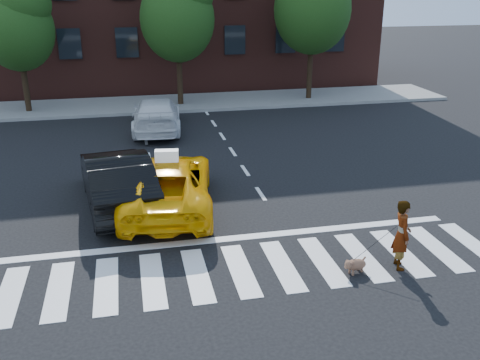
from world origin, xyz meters
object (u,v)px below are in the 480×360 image
at_px(black_sedan, 117,179).
at_px(woman, 402,234).
at_px(tree_left, 17,20).
at_px(dog, 355,265).
at_px(tree_mid, 178,9).
at_px(taxi, 168,183).
at_px(white_suv, 157,115).

distance_m(black_sedan, woman, 8.08).
relative_size(tree_left, black_sedan, 1.29).
height_order(woman, dog, woman).
bearing_deg(woman, tree_mid, 21.89).
bearing_deg(tree_mid, woman, -80.07).
relative_size(tree_mid, taxi, 1.33).
relative_size(tree_left, dog, 10.29).
distance_m(white_suv, woman, 13.91).
height_order(tree_left, dog, tree_left).
height_order(tree_mid, dog, tree_mid).
bearing_deg(tree_mid, black_sedan, -104.44).
bearing_deg(taxi, woman, 144.22).
bearing_deg(tree_left, dog, -61.83).
bearing_deg(woman, black_sedan, 63.43).
bearing_deg(white_suv, tree_left, -32.26).
xyz_separation_m(tree_mid, black_sedan, (-3.24, -12.58, -4.02)).
height_order(tree_mid, white_suv, tree_mid).
xyz_separation_m(tree_left, white_suv, (5.94, -4.50, -3.72)).
bearing_deg(dog, white_suv, 83.84).
bearing_deg(black_sedan, white_suv, -109.38).
height_order(black_sedan, white_suv, black_sedan).
bearing_deg(black_sedan, dog, 127.96).
xyz_separation_m(black_sedan, white_suv, (1.68, 8.08, -0.11)).
distance_m(woman, dog, 1.28).
relative_size(tree_left, woman, 3.91).
bearing_deg(taxi, black_sedan, -9.82).
xyz_separation_m(white_suv, woman, (4.64, -13.11, 0.11)).
height_order(taxi, white_suv, taxi).
bearing_deg(tree_mid, taxi, -97.96).
height_order(taxi, woman, woman).
bearing_deg(dog, black_sedan, 114.49).
height_order(tree_left, woman, tree_left).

